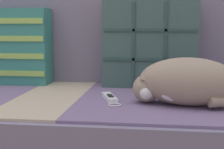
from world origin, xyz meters
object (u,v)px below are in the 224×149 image
(couch, at_px, (55,136))
(throw_pillow_striped, at_px, (3,46))
(throw_pillow_quilted, at_px, (150,44))
(sleeping_cat, at_px, (184,83))
(game_remote_far, at_px, (110,98))

(couch, relative_size, throw_pillow_striped, 4.06)
(couch, bearing_deg, throw_pillow_quilted, 30.00)
(sleeping_cat, bearing_deg, throw_pillow_striped, 156.42)
(throw_pillow_striped, distance_m, sleeping_cat, 0.96)
(couch, distance_m, game_remote_far, 0.34)
(sleeping_cat, height_order, game_remote_far, sleeping_cat)
(throw_pillow_quilted, height_order, game_remote_far, throw_pillow_quilted)
(throw_pillow_striped, height_order, game_remote_far, throw_pillow_striped)
(throw_pillow_quilted, distance_m, sleeping_cat, 0.42)
(throw_pillow_striped, distance_m, game_remote_far, 0.71)
(throw_pillow_striped, relative_size, game_remote_far, 2.33)
(throw_pillow_quilted, relative_size, throw_pillow_striped, 0.93)
(couch, distance_m, sleeping_cat, 0.63)
(couch, height_order, throw_pillow_quilted, throw_pillow_quilted)
(couch, distance_m, throw_pillow_quilted, 0.62)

